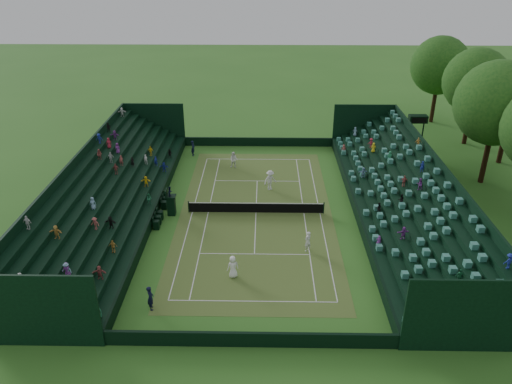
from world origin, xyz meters
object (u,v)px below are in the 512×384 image
Objects in this scene: player_near_east at (308,241)px; player_far_east at (270,180)px; umpire_chair at (171,203)px; player_near_west at (233,267)px; player_far_west at (234,160)px; tennis_net at (256,207)px.

player_far_east is at bearing -118.51° from player_near_east.
umpire_chair reaches higher than player_far_east.
player_near_west is 0.86× the size of player_far_east.
umpire_chair reaches higher than player_near_west.
umpire_chair is 1.59× the size of player_near_west.
player_far_east is (3.69, -5.09, 0.12)m from player_far_west.
player_near_east is 16.78m from player_far_west.
player_far_west is 0.88× the size of player_far_east.
player_near_east is at bearing -59.21° from player_far_west.
umpire_chair is 1.55× the size of player_far_west.
player_far_east reaches higher than player_far_west.
player_far_east reaches higher than player_near_east.
tennis_net is 9.97m from player_far_west.
player_near_east is (11.16, -5.44, -0.31)m from umpire_chair.
player_far_west is 6.28m from player_far_east.
player_near_east is at bearing -25.97° from umpire_chair.
umpire_chair is at bearing -176.80° from tennis_net.
player_far_west is (-1.03, 18.89, 0.02)m from player_near_west.
player_far_east reaches higher than player_near_west.
player_near_west is at bearing -78.61° from player_far_west.
umpire_chair is 12.42m from player_near_east.
tennis_net is 7.07× the size of player_near_east.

